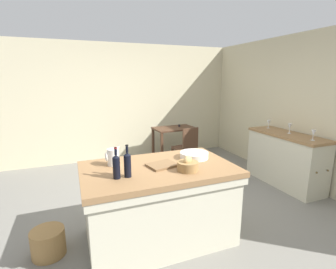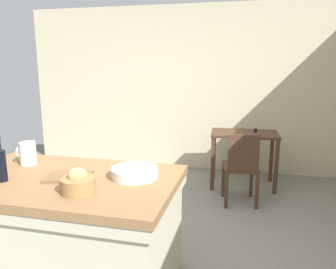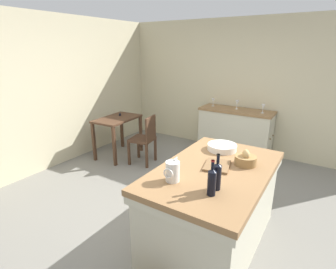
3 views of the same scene
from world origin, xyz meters
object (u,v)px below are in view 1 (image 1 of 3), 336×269
at_px(pitcher, 113,157).
at_px(bread_basket, 188,165).
at_px(cutting_board, 162,165).
at_px(wine_glass_middle, 269,123).
at_px(wine_glass_left, 290,127).
at_px(wicker_hamper, 48,242).
at_px(wine_glass_far_left, 313,133).
at_px(island_table, 159,200).
at_px(wine_bottle_amber, 116,166).
at_px(wooden_chair, 187,147).
at_px(writing_desk, 174,133).
at_px(wash_bowl, 194,155).
at_px(wine_bottle_dark, 127,164).
at_px(side_cabinet, 285,159).

distance_m(pitcher, bread_basket, 0.84).
height_order(cutting_board, wine_glass_middle, wine_glass_middle).
distance_m(pitcher, wine_glass_left, 3.10).
distance_m(pitcher, wicker_hamper, 1.12).
bearing_deg(cutting_board, wicker_hamper, 173.09).
distance_m(bread_basket, wine_glass_far_left, 2.33).
relative_size(bread_basket, wine_glass_far_left, 1.36).
height_order(island_table, wine_bottle_amber, wine_bottle_amber).
xyz_separation_m(wooden_chair, wine_glass_left, (1.36, -1.21, 0.54)).
relative_size(island_table, wine_glass_middle, 10.83).
height_order(writing_desk, bread_basket, bread_basket).
relative_size(wash_bowl, wine_bottle_dark, 1.06).
xyz_separation_m(island_table, pitcher, (-0.46, 0.23, 0.51)).
bearing_deg(pitcher, wine_bottle_amber, -94.47).
bearing_deg(wine_glass_left, wine_glass_far_left, -97.45).
bearing_deg(wine_glass_far_left, wine_glass_middle, 86.00).
relative_size(wine_bottle_amber, wine_glass_far_left, 1.91).
xyz_separation_m(island_table, wash_bowl, (0.51, 0.13, 0.44)).
relative_size(writing_desk, wicker_hamper, 2.72).
relative_size(side_cabinet, wooden_chair, 1.57).
relative_size(side_cabinet, writing_desk, 1.51).
bearing_deg(wine_glass_middle, wooden_chair, 152.40).
bearing_deg(wine_glass_middle, wash_bowl, -154.04).
height_order(wine_bottle_amber, wine_glass_far_left, wine_bottle_amber).
relative_size(wine_glass_far_left, wine_glass_middle, 1.07).
bearing_deg(side_cabinet, wine_bottle_dark, -164.52).
height_order(island_table, wine_glass_middle, wine_glass_middle).
bearing_deg(island_table, writing_desk, 63.54).
bearing_deg(wicker_hamper, writing_desk, 44.25).
height_order(island_table, pitcher, pitcher).
xyz_separation_m(bread_basket, wine_bottle_amber, (-0.74, 0.06, 0.07)).
bearing_deg(wine_glass_left, wine_bottle_amber, -165.05).
relative_size(wine_glass_far_left, wine_glass_left, 0.95).
relative_size(bread_basket, wicker_hamper, 0.65).
xyz_separation_m(pitcher, wash_bowl, (0.97, -0.10, -0.06)).
height_order(bread_basket, wine_glass_middle, wine_glass_middle).
relative_size(wooden_chair, cutting_board, 2.91).
xyz_separation_m(wine_bottle_amber, wine_glass_middle, (3.10, 1.32, 0.01)).
xyz_separation_m(wine_bottle_dark, wine_glass_left, (2.99, 0.83, 0.02)).
bearing_deg(bread_basket, pitcher, 147.01).
relative_size(wine_glass_left, wine_glass_middle, 1.13).
height_order(island_table, wine_glass_far_left, wine_glass_far_left).
relative_size(side_cabinet, wine_glass_left, 8.15).
bearing_deg(writing_desk, wine_glass_far_left, -61.77).
distance_m(wine_bottle_amber, wine_glass_left, 3.21).
relative_size(pitcher, wine_bottle_dark, 0.71).
bearing_deg(wooden_chair, wine_glass_middle, -27.60).
distance_m(wooden_chair, wine_glass_left, 1.90).
height_order(wine_bottle_dark, wine_bottle_amber, wine_bottle_dark).
bearing_deg(wine_glass_middle, island_table, -156.19).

